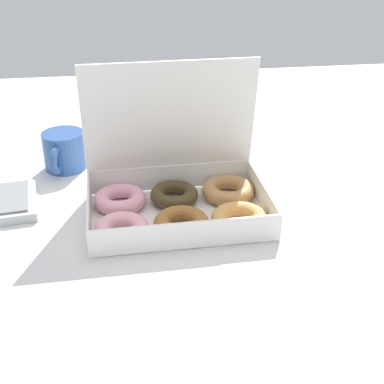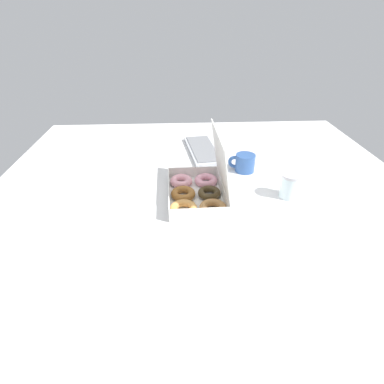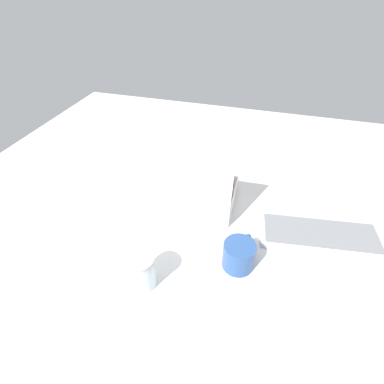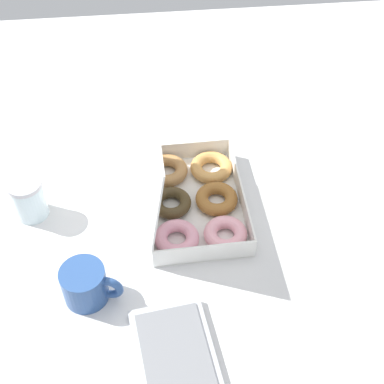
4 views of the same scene
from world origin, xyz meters
TOP-DOWN VIEW (x-y plane):
  - ground_plane at (0.00, 0.00)cm, footprint 180.00×180.00cm
  - donut_box at (1.16, -2.72)cm, footprint 33.56×24.07cm
  - coffee_mug at (-20.68, 19.84)cm, footprint 8.87×12.18cm
  - glass_jar at (2.51, 33.01)cm, footprint 7.57×7.57cm

SIDE VIEW (x-z plane):
  - ground_plane at x=0.00cm, z-range -2.00..0.00cm
  - donut_box at x=1.16cm, z-range -10.03..16.75cm
  - coffee_mug at x=-20.68cm, z-range 0.11..8.17cm
  - glass_jar at x=2.51cm, z-range 0.05..10.05cm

